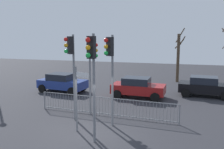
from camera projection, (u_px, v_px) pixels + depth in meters
The scene contains 11 objects.
ground_plane at pixel (88, 133), 11.67m from camera, with size 60.00×60.00×0.00m, color #2D2D33.
traffic_light_foreground_right at pixel (92, 64), 10.12m from camera, with size 0.36×0.56×4.58m.
traffic_light_foreground_left at pixel (110, 60), 12.09m from camera, with size 0.42×0.51×4.52m.
traffic_light_rear_left at pixel (71, 58), 12.97m from camera, with size 0.45×0.48×4.55m.
traffic_light_rear_right at pixel (92, 61), 14.11m from camera, with size 0.46×0.48×4.21m.
direction_sign_post at pixel (77, 96), 11.65m from camera, with size 0.76×0.29×3.09m.
pedestrian_guard_railing at pixel (105, 106), 14.10m from camera, with size 8.14×0.64×1.07m.
car_black_trailing at pixel (205, 86), 18.62m from camera, with size 3.90×2.14×1.47m.
car_blue_near at pixel (62, 82), 20.09m from camera, with size 3.96×2.26×1.47m.
car_red_far at pixel (138, 87), 18.25m from camera, with size 3.86×2.04×1.47m.
bare_tree_centre at pixel (178, 56), 24.07m from camera, with size 0.99×0.77×5.17m.
Camera 1 is at (4.20, -10.33, 4.53)m, focal length 40.38 mm.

